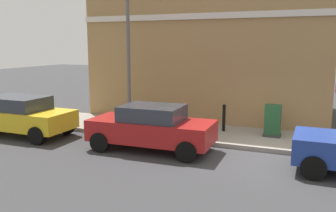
% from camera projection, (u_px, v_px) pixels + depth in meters
% --- Properties ---
extents(ground, '(80.00, 80.00, 0.00)m').
position_uv_depth(ground, '(263.00, 156.00, 11.09)').
color(ground, '#38383A').
extents(sidewalk, '(2.78, 30.00, 0.15)m').
position_uv_depth(sidewalk, '(122.00, 125.00, 14.99)').
color(sidewalk, gray).
rests_on(sidewalk, ground).
extents(corner_building, '(7.18, 10.55, 8.19)m').
position_uv_depth(corner_building, '(218.00, 31.00, 17.76)').
color(corner_building, '#9E7A4C').
rests_on(corner_building, ground).
extents(car_red, '(1.90, 4.07, 1.48)m').
position_uv_depth(car_red, '(152.00, 127.00, 11.63)').
color(car_red, maroon).
rests_on(car_red, ground).
extents(car_yellow, '(1.88, 4.46, 1.48)m').
position_uv_depth(car_yellow, '(17.00, 115.00, 13.61)').
color(car_yellow, gold).
rests_on(car_yellow, ground).
extents(utility_cabinet, '(0.46, 0.61, 1.15)m').
position_uv_depth(utility_cabinet, '(273.00, 122.00, 12.84)').
color(utility_cabinet, '#1E4C28').
rests_on(utility_cabinet, sidewalk).
extents(bollard_near_cabinet, '(0.14, 0.14, 1.04)m').
position_uv_depth(bollard_near_cabinet, '(224.00, 117.00, 13.60)').
color(bollard_near_cabinet, black).
rests_on(bollard_near_cabinet, sidewalk).
extents(lamppost, '(0.20, 0.44, 5.72)m').
position_uv_depth(lamppost, '(128.00, 47.00, 14.42)').
color(lamppost, '#59595B').
rests_on(lamppost, sidewalk).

